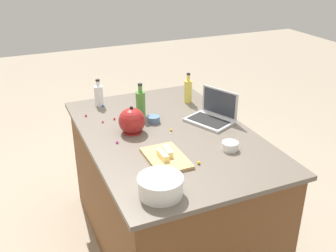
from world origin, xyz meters
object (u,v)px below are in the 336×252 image
object	(u,v)px
bottle_vinegar	(99,95)
ramekin_medium	(153,119)
butter_stick_right	(163,155)
mixing_bowl_large	(160,186)
bottle_oil	(188,91)
laptop	(213,115)
bottle_olive	(141,103)
butter_stick_left	(168,151)
cutting_board	(166,158)
kettle	(132,121)
ramekin_small	(230,146)

from	to	relation	value
bottle_vinegar	ramekin_medium	distance (m)	0.54
butter_stick_right	mixing_bowl_large	bearing A→B (deg)	155.35
bottle_oil	laptop	bearing A→B (deg)	-179.61
bottle_olive	butter_stick_left	world-z (taller)	bottle_olive
bottle_olive	butter_stick_left	xyz separation A→B (m)	(-0.62, 0.06, -0.07)
mixing_bowl_large	butter_stick_right	bearing A→B (deg)	-24.65
bottle_olive	ramekin_medium	xyz separation A→B (m)	(-0.13, -0.04, -0.08)
butter_stick_right	ramekin_medium	world-z (taller)	butter_stick_right
bottle_olive	ramekin_medium	size ratio (longest dim) A/B	2.76
bottle_vinegar	cutting_board	world-z (taller)	bottle_vinegar
kettle	butter_stick_left	xyz separation A→B (m)	(-0.40, -0.09, -0.04)
bottle_oil	bottle_olive	bearing A→B (deg)	104.92
bottle_oil	ramekin_small	xyz separation A→B (m)	(-0.81, 0.11, -0.07)
bottle_oil	butter_stick_left	xyz separation A→B (m)	(-0.74, 0.50, -0.06)
cutting_board	bottle_olive	bearing A→B (deg)	-6.93
cutting_board	ramekin_small	bearing A→B (deg)	-96.35
bottle_oil	cutting_board	distance (m)	0.93
bottle_oil	butter_stick_right	size ratio (longest dim) A/B	2.17
bottle_oil	ramekin_medium	bearing A→B (deg)	122.42
bottle_vinegar	ramekin_medium	size ratio (longest dim) A/B	2.31
bottle_vinegar	kettle	size ratio (longest dim) A/B	0.99
cutting_board	butter_stick_left	distance (m)	0.04
mixing_bowl_large	bottle_olive	distance (m)	1.00
bottle_oil	kettle	size ratio (longest dim) A/B	1.12
cutting_board	butter_stick_right	size ratio (longest dim) A/B	2.99
bottle_oil	ramekin_medium	size ratio (longest dim) A/B	2.61
butter_stick_right	kettle	bearing A→B (deg)	5.39
kettle	cutting_board	xyz separation A→B (m)	(-0.43, -0.06, -0.07)
butter_stick_left	ramekin_small	xyz separation A→B (m)	(-0.07, -0.38, -0.01)
mixing_bowl_large	butter_stick_left	world-z (taller)	mixing_bowl_large
laptop	butter_stick_left	bearing A→B (deg)	124.75
ramekin_medium	bottle_oil	bearing A→B (deg)	-57.58
mixing_bowl_large	kettle	bearing A→B (deg)	-7.79
cutting_board	butter_stick_left	size ratio (longest dim) A/B	2.99
bottle_vinegar	ramekin_small	world-z (taller)	bottle_vinegar
bottle_olive	kettle	bearing A→B (deg)	147.33
laptop	butter_stick_right	size ratio (longest dim) A/B	3.39
bottle_vinegar	kettle	world-z (taller)	bottle_vinegar
laptop	bottle_oil	world-z (taller)	bottle_oil
butter_stick_left	butter_stick_right	distance (m)	0.06
mixing_bowl_large	bottle_olive	bearing A→B (deg)	-14.20
ramekin_small	laptop	bearing A→B (deg)	-15.09
kettle	cutting_board	size ratio (longest dim) A/B	0.65
bottle_olive	cutting_board	world-z (taller)	bottle_olive
bottle_vinegar	bottle_olive	xyz separation A→B (m)	(-0.33, -0.22, 0.02)
butter_stick_left	ramekin_small	size ratio (longest dim) A/B	1.09
bottle_oil	butter_stick_left	bearing A→B (deg)	146.21
butter_stick_right	ramekin_small	xyz separation A→B (m)	(-0.04, -0.43, -0.01)
cutting_board	ramekin_small	distance (m)	0.41
laptop	mixing_bowl_large	size ratio (longest dim) A/B	1.58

